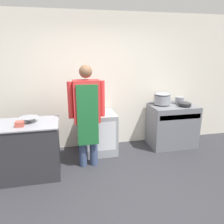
# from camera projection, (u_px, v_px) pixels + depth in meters

# --- Properties ---
(ground_plane) EXTENTS (14.00, 14.00, 0.00)m
(ground_plane) POSITION_uv_depth(u_px,v_px,m) (127.00, 201.00, 2.98)
(ground_plane) COLOR #2D2D33
(wall_back) EXTENTS (8.00, 0.05, 2.70)m
(wall_back) POSITION_uv_depth(u_px,v_px,m) (101.00, 82.00, 4.44)
(wall_back) COLOR silver
(wall_back) RESTS_ON ground_plane
(prep_counter) EXTENTS (1.05, 0.69, 0.89)m
(prep_counter) POSITION_uv_depth(u_px,v_px,m) (27.00, 150.00, 3.50)
(prep_counter) COLOR #2D2D33
(prep_counter) RESTS_ON ground_plane
(stove) EXTENTS (0.95, 0.62, 0.90)m
(stove) POSITION_uv_depth(u_px,v_px,m) (172.00, 125.00, 4.63)
(stove) COLOR slate
(stove) RESTS_ON ground_plane
(fridge_unit) EXTENTS (0.68, 0.64, 0.81)m
(fridge_unit) POSITION_uv_depth(u_px,v_px,m) (98.00, 133.00, 4.32)
(fridge_unit) COLOR #93999E
(fridge_unit) RESTS_ON ground_plane
(person_cook) EXTENTS (0.61, 0.24, 1.76)m
(person_cook) POSITION_uv_depth(u_px,v_px,m) (87.00, 111.00, 3.64)
(person_cook) COLOR #38476B
(person_cook) RESTS_ON ground_plane
(mixing_bowl) EXTENTS (0.30, 0.30, 0.08)m
(mixing_bowl) POSITION_uv_depth(u_px,v_px,m) (29.00, 120.00, 3.42)
(mixing_bowl) COLOR gray
(mixing_bowl) RESTS_ON prep_counter
(plastic_tub) EXTENTS (0.12, 0.12, 0.08)m
(plastic_tub) POSITION_uv_depth(u_px,v_px,m) (20.00, 124.00, 3.23)
(plastic_tub) COLOR #B24C3F
(plastic_tub) RESTS_ON prep_counter
(stock_pot) EXTENTS (0.34, 0.34, 0.24)m
(stock_pot) POSITION_uv_depth(u_px,v_px,m) (162.00, 98.00, 4.53)
(stock_pot) COLOR gray
(stock_pot) RESTS_ON stove
(saute_pan) EXTENTS (0.25, 0.25, 0.05)m
(saute_pan) POSITION_uv_depth(u_px,v_px,m) (185.00, 104.00, 4.43)
(saute_pan) COLOR #262628
(saute_pan) RESTS_ON stove
(sauce_pot) EXTENTS (0.18, 0.18, 0.13)m
(sauce_pot) POSITION_uv_depth(u_px,v_px,m) (180.00, 100.00, 4.62)
(sauce_pot) COLOR gray
(sauce_pot) RESTS_ON stove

